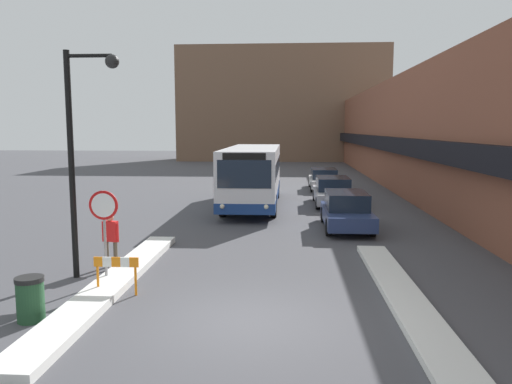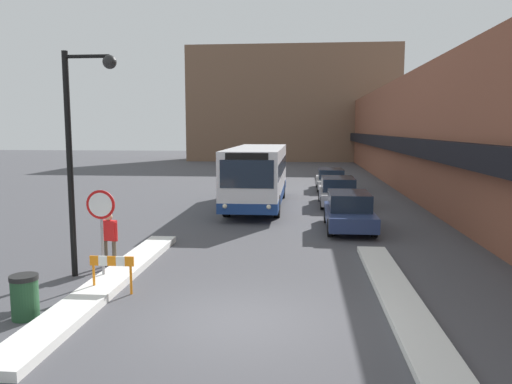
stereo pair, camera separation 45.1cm
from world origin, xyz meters
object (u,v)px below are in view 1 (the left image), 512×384
at_px(street_lamp, 81,138).
at_px(parked_car_front, 346,210).
at_px(construction_barricade, 116,268).
at_px(parked_car_back, 324,179).
at_px(parked_car_middle, 333,191).
at_px(city_bus, 253,174).
at_px(pedestrian, 111,235).
at_px(stop_sign, 104,216).
at_px(trash_bin, 30,299).

bearing_deg(street_lamp, parked_car_front, 42.57).
bearing_deg(construction_barricade, parked_car_back, 73.39).
xyz_separation_m(parked_car_middle, construction_barricade, (-6.48, -14.91, -0.07)).
height_order(city_bus, pedestrian, city_bus).
xyz_separation_m(parked_car_front, stop_sign, (-7.08, -7.61, 1.03)).
height_order(parked_car_middle, trash_bin, parked_car_middle).
xyz_separation_m(street_lamp, construction_barricade, (1.31, -1.36, -3.09)).
height_order(parked_car_middle, construction_barricade, parked_car_middle).
bearing_deg(parked_car_front, street_lamp, -137.43).
bearing_deg(city_bus, parked_car_front, -53.45).
bearing_deg(street_lamp, trash_bin, -88.58).
relative_size(stop_sign, trash_bin, 2.57).
bearing_deg(stop_sign, parked_car_back, 71.20).
distance_m(city_bus, trash_bin, 16.33).
bearing_deg(construction_barricade, city_bus, 80.76).
height_order(city_bus, parked_car_back, city_bus).
xyz_separation_m(city_bus, stop_sign, (-2.91, -13.24, 0.11)).
xyz_separation_m(city_bus, trash_bin, (-3.54, -15.89, -1.19)).
distance_m(parked_car_back, street_lamp, 22.01).
xyz_separation_m(parked_car_middle, pedestrian, (-7.46, -12.57, 0.22)).
bearing_deg(trash_bin, parked_car_middle, 65.15).
distance_m(pedestrian, trash_bin, 4.12).
relative_size(parked_car_front, stop_sign, 1.82).
height_order(parked_car_back, pedestrian, pedestrian).
distance_m(parked_car_front, pedestrian, 9.69).
height_order(parked_car_middle, stop_sign, stop_sign).
relative_size(parked_car_middle, pedestrian, 2.97).
bearing_deg(trash_bin, stop_sign, 76.68).
bearing_deg(trash_bin, pedestrian, 86.43).
relative_size(parked_car_front, pedestrian, 2.79).
bearing_deg(pedestrian, parked_car_front, 48.87).
bearing_deg(parked_car_back, parked_car_middle, -90.00).
bearing_deg(parked_car_front, pedestrian, -140.35).
height_order(stop_sign, trash_bin, stop_sign).
relative_size(parked_car_back, construction_barricade, 4.26).
relative_size(parked_car_back, stop_sign, 1.92).
xyz_separation_m(trash_bin, construction_barricade, (1.23, 1.74, 0.19)).
distance_m(city_bus, street_lamp, 13.45).
height_order(parked_car_middle, street_lamp, street_lamp).
bearing_deg(parked_car_front, construction_barricade, -127.26).
bearing_deg(street_lamp, pedestrian, 71.25).
bearing_deg(parked_car_middle, parked_car_back, 90.00).
distance_m(trash_bin, construction_barricade, 2.14).
bearing_deg(parked_car_middle, stop_sign, -116.85).
relative_size(parked_car_front, parked_car_back, 0.95).
height_order(city_bus, construction_barricade, city_bus).
height_order(street_lamp, construction_barricade, street_lamp).
height_order(parked_car_back, trash_bin, parked_car_back).
xyz_separation_m(parked_car_middle, street_lamp, (-7.79, -13.55, 3.02)).
xyz_separation_m(parked_car_back, construction_barricade, (-6.48, -21.72, -0.04)).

